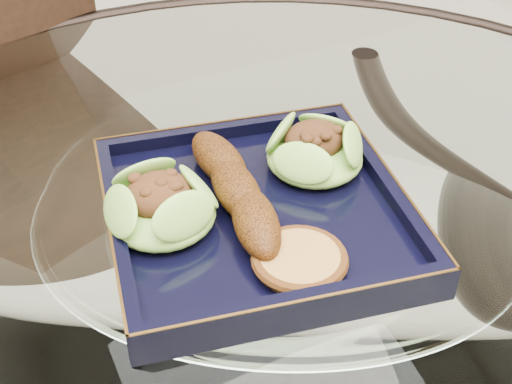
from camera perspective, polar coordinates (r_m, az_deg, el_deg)
name	(u,v)px	position (r m, az deg, el deg)	size (l,w,h in m)	color
dining_table	(276,352)	(0.78, 1.63, -12.69)	(1.13, 1.13, 0.77)	white
dining_chair	(40,222)	(1.07, -16.91, -2.34)	(0.51, 0.51, 0.95)	#331A11
navy_plate	(256,217)	(0.66, 0.00, -2.05)	(0.27, 0.27, 0.02)	black
lettuce_wrap_left	(161,209)	(0.64, -7.58, -1.33)	(0.10, 0.10, 0.03)	#5FAC32
lettuce_wrap_right	(315,153)	(0.70, 4.73, 3.14)	(0.10, 0.10, 0.03)	#63AE32
roasted_plantain	(236,189)	(0.65, -1.58, 0.23)	(0.19, 0.04, 0.03)	#612F0A
crumb_patty	(300,261)	(0.60, 3.51, -5.51)	(0.07, 0.07, 0.01)	#BB873E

